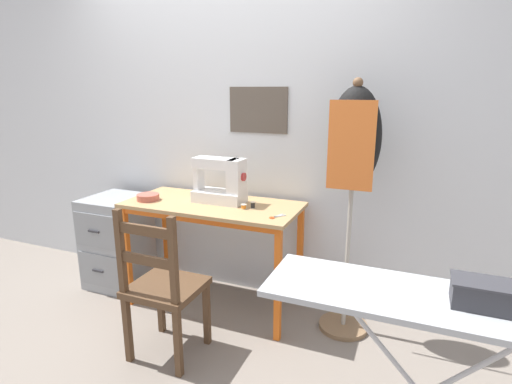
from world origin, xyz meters
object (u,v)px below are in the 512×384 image
thread_spool_mid_table (253,205)px  filing_cabinet (117,241)px  ironing_board (433,309)px  thread_spool_near_machine (244,207)px  scissors (275,217)px  dress_form (354,154)px  storage_box (485,294)px  wooden_chair (163,288)px  fabric_bowl (148,197)px  sewing_machine (222,182)px

thread_spool_mid_table → filing_cabinet: (-1.19, 0.01, -0.43)m
ironing_board → thread_spool_near_machine: bearing=142.8°
scissors → dress_form: dress_form is taller
filing_cabinet → storage_box: (2.44, -0.91, 0.50)m
wooden_chair → filing_cabinet: wooden_chair is taller
thread_spool_near_machine → storage_box: (1.30, -0.86, 0.07)m
fabric_bowl → dress_form: 1.46m
sewing_machine → wooden_chair: sewing_machine is taller
filing_cabinet → dress_form: bearing=1.1°
sewing_machine → dress_form: 0.92m
fabric_bowl → storage_box: 2.17m
sewing_machine → ironing_board: size_ratio=0.31×
wooden_chair → dress_form: size_ratio=0.58×
filing_cabinet → ironing_board: 2.49m
dress_form → storage_box: size_ratio=7.25×
ironing_board → sewing_machine: bearing=144.5°
scissors → wooden_chair: size_ratio=0.12×
thread_spool_near_machine → thread_spool_mid_table: size_ratio=0.93×
thread_spool_mid_table → storage_box: 1.54m
fabric_bowl → ironing_board: bearing=-23.4°
dress_form → thread_spool_mid_table: bearing=-176.1°
scissors → filing_cabinet: 1.46m
thread_spool_near_machine → storage_box: storage_box is taller
scissors → filing_cabinet: bearing=174.1°
wooden_chair → storage_box: (1.54, -0.27, 0.42)m
scissors → filing_cabinet: (-1.39, 0.14, -0.42)m
storage_box → thread_spool_mid_table: bearing=144.1°
ironing_board → storage_box: (0.16, 0.00, 0.09)m
thread_spool_near_machine → dress_form: size_ratio=0.03×
thread_spool_mid_table → filing_cabinet: size_ratio=0.06×
fabric_bowl → scissors: fabric_bowl is taller
wooden_chair → storage_box: bearing=-10.0°
thread_spool_mid_table → storage_box: storage_box is taller
sewing_machine → fabric_bowl: sewing_machine is taller
filing_cabinet → storage_box: storage_box is taller
ironing_board → fabric_bowl: bearing=156.6°
scissors → thread_spool_near_machine: (-0.25, 0.09, 0.01)m
thread_spool_near_machine → dress_form: (0.68, 0.08, 0.38)m
wooden_chair → dress_form: dress_form is taller
thread_spool_near_machine → storage_box: bearing=-33.6°
wooden_chair → thread_spool_mid_table: bearing=65.0°
wooden_chair → storage_box: wooden_chair is taller
sewing_machine → filing_cabinet: sewing_machine is taller
dress_form → storage_box: bearing=-57.0°
thread_spool_mid_table → fabric_bowl: bearing=-172.6°
thread_spool_mid_table → wooden_chair: 0.78m
fabric_bowl → thread_spool_mid_table: (0.77, 0.10, -0.00)m
thread_spool_near_machine → thread_spool_mid_table: (0.05, 0.04, 0.01)m
thread_spool_near_machine → dress_form: dress_form is taller
wooden_chair → ironing_board: bearing=-11.3°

